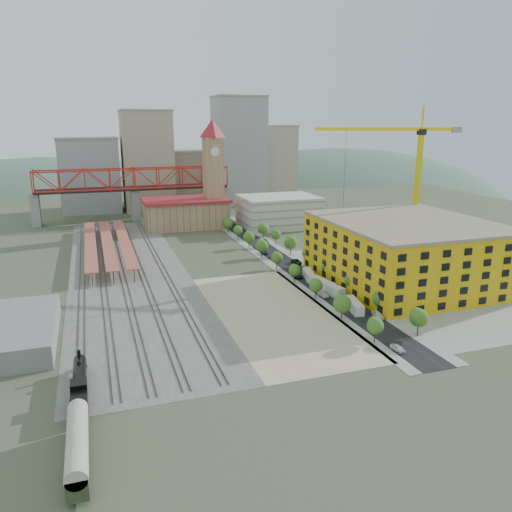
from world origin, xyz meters
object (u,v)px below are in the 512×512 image
object	(u,v)px
tower_crane	(409,166)
car_0	(397,348)
coach	(78,447)
site_trailer_b	(330,289)
site_trailer_d	(309,275)
construction_building	(406,252)
locomotive	(80,384)
clock_tower	(213,163)
site_trailer_c	(322,284)
site_trailer_a	(354,306)

from	to	relation	value
tower_crane	car_0	world-z (taller)	tower_crane
coach	site_trailer_b	xyz separation A→B (m)	(66.00, 54.32, -1.47)
tower_crane	site_trailer_d	distance (m)	55.11
construction_building	car_0	distance (m)	50.18
construction_building	locomotive	distance (m)	99.45
tower_crane	car_0	xyz separation A→B (m)	(-46.33, -66.46, -31.32)
clock_tower	car_0	world-z (taller)	clock_tower
site_trailer_b	locomotive	bearing A→B (deg)	-162.77
site_trailer_c	site_trailer_d	bearing A→B (deg)	80.39
site_trailer_a	site_trailer_b	distance (m)	13.63
locomotive	car_0	distance (m)	63.08
clock_tower	tower_crane	size ratio (longest dim) A/B	1.00
coach	site_trailer_c	bearing A→B (deg)	41.98
clock_tower	site_trailer_c	world-z (taller)	clock_tower
construction_building	site_trailer_c	xyz separation A→B (m)	(-26.00, 2.51, -8.08)
site_trailer_c	site_trailer_b	bearing A→B (deg)	-99.61
site_trailer_b	site_trailer_d	world-z (taller)	site_trailer_b
tower_crane	site_trailer_b	distance (m)	60.44
site_trailer_b	site_trailer_d	distance (m)	14.42
clock_tower	site_trailer_b	size ratio (longest dim) A/B	5.01
coach	locomotive	bearing A→B (deg)	90.00
site_trailer_d	locomotive	bearing A→B (deg)	-129.77
construction_building	locomotive	world-z (taller)	construction_building
construction_building	locomotive	xyz separation A→B (m)	(-92.00, -37.01, -7.47)
clock_tower	car_0	bearing A→B (deg)	-87.95
construction_building	site_trailer_b	world-z (taller)	construction_building
construction_building	car_0	bearing A→B (deg)	-125.94
construction_building	car_0	size ratio (longest dim) A/B	13.29
site_trailer_d	car_0	size ratio (longest dim) A/B	2.33
locomotive	site_trailer_c	distance (m)	76.93
tower_crane	site_trailer_d	xyz separation A→B (m)	(-43.33, -14.61, -30.75)
site_trailer_d	construction_building	bearing A→B (deg)	-10.80
clock_tower	site_trailer_d	world-z (taller)	clock_tower
coach	site_trailer_d	xyz separation A→B (m)	(66.00, 68.73, -1.68)
construction_building	car_0	world-z (taller)	construction_building
construction_building	site_trailer_a	xyz separation A→B (m)	(-26.00, -16.19, -8.12)
site_trailer_b	site_trailer_a	bearing A→B (deg)	-100.34
tower_crane	site_trailer_d	bearing A→B (deg)	-161.37
coach	tower_crane	xyz separation A→B (m)	(109.33, 83.34, 29.07)
coach	site_trailer_d	bearing A→B (deg)	46.16
site_trailer_a	site_trailer_d	world-z (taller)	site_trailer_a
locomotive	site_trailer_d	xyz separation A→B (m)	(66.00, 48.86, -0.73)
locomotive	tower_crane	distance (m)	129.94
coach	tower_crane	world-z (taller)	tower_crane
construction_building	site_trailer_b	xyz separation A→B (m)	(-26.00, -2.56, -7.99)
car_0	locomotive	bearing A→B (deg)	170.97
construction_building	locomotive	size ratio (longest dim) A/B	2.43
site_trailer_a	site_trailer_d	size ratio (longest dim) A/B	1.07
locomotive	site_trailer_b	world-z (taller)	locomotive
site_trailer_a	site_trailer_c	bearing A→B (deg)	101.43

